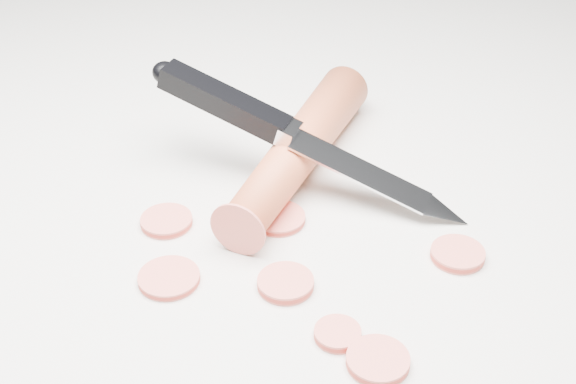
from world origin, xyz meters
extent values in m
plane|color=silver|center=(0.00, 0.00, 0.00)|extent=(2.40, 2.40, 0.00)
cylinder|color=#CD4D27|center=(0.02, 0.06, 0.02)|extent=(0.16, 0.20, 0.04)
cylinder|color=#E05D4E|center=(-0.09, -0.05, 0.00)|extent=(0.04, 0.04, 0.01)
cylinder|color=#E05D4E|center=(-0.02, -0.07, 0.00)|extent=(0.04, 0.04, 0.01)
cylinder|color=#E05D4E|center=(-0.01, 0.00, 0.00)|extent=(0.04, 0.04, 0.01)
cylinder|color=#E05D4E|center=(0.00, -0.12, 0.00)|extent=(0.03, 0.03, 0.01)
cylinder|color=#E05D4E|center=(0.11, -0.07, 0.00)|extent=(0.04, 0.04, 0.01)
cylinder|color=#E05D4E|center=(-0.09, 0.02, 0.00)|extent=(0.04, 0.04, 0.01)
cylinder|color=#E05D4E|center=(0.02, -0.15, 0.00)|extent=(0.04, 0.04, 0.01)
camera|label=1|loc=(-0.10, -0.45, 0.36)|focal=50.00mm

